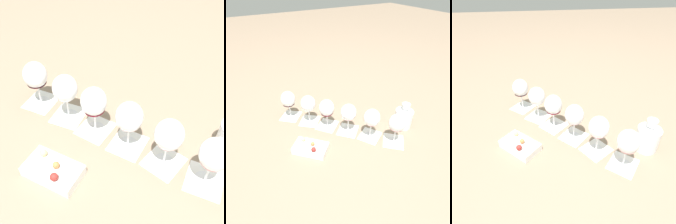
# 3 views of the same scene
# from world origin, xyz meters

# --- Properties ---
(ground_plane) EXTENTS (8.00, 8.00, 0.00)m
(ground_plane) POSITION_xyz_m (0.00, 0.00, 0.00)
(ground_plane) COLOR #7F6B56
(tasting_card_0) EXTENTS (0.16, 0.16, 0.00)m
(tasting_card_0) POSITION_xyz_m (-0.21, 0.25, 0.00)
(tasting_card_0) COLOR white
(tasting_card_0) RESTS_ON ground_plane
(tasting_card_1) EXTENTS (0.16, 0.15, 0.00)m
(tasting_card_1) POSITION_xyz_m (-0.12, 0.15, 0.00)
(tasting_card_1) COLOR white
(tasting_card_1) RESTS_ON ground_plane
(tasting_card_2) EXTENTS (0.16, 0.16, 0.00)m
(tasting_card_2) POSITION_xyz_m (-0.04, 0.05, 0.00)
(tasting_card_2) COLOR white
(tasting_card_2) RESTS_ON ground_plane
(tasting_card_3) EXTENTS (0.16, 0.16, 0.00)m
(tasting_card_3) POSITION_xyz_m (0.05, -0.05, 0.00)
(tasting_card_3) COLOR white
(tasting_card_3) RESTS_ON ground_plane
(tasting_card_4) EXTENTS (0.16, 0.16, 0.00)m
(tasting_card_4) POSITION_xyz_m (0.12, -0.15, 0.00)
(tasting_card_4) COLOR white
(tasting_card_4) RESTS_ON ground_plane
(tasting_card_5) EXTENTS (0.16, 0.16, 0.00)m
(tasting_card_5) POSITION_xyz_m (0.21, -0.26, 0.00)
(tasting_card_5) COLOR white
(tasting_card_5) RESTS_ON ground_plane
(wine_glass_0) EXTENTS (0.09, 0.09, 0.18)m
(wine_glass_0) POSITION_xyz_m (-0.21, 0.25, 0.12)
(wine_glass_0) COLOR white
(wine_glass_0) RESTS_ON tasting_card_0
(wine_glass_1) EXTENTS (0.09, 0.09, 0.18)m
(wine_glass_1) POSITION_xyz_m (-0.12, 0.15, 0.12)
(wine_glass_1) COLOR white
(wine_glass_1) RESTS_ON tasting_card_1
(wine_glass_2) EXTENTS (0.09, 0.09, 0.18)m
(wine_glass_2) POSITION_xyz_m (-0.04, 0.05, 0.12)
(wine_glass_2) COLOR white
(wine_glass_2) RESTS_ON tasting_card_2
(wine_glass_3) EXTENTS (0.09, 0.09, 0.18)m
(wine_glass_3) POSITION_xyz_m (0.05, -0.05, 0.12)
(wine_glass_3) COLOR white
(wine_glass_3) RESTS_ON tasting_card_3
(wine_glass_4) EXTENTS (0.09, 0.09, 0.18)m
(wine_glass_4) POSITION_xyz_m (0.12, -0.15, 0.12)
(wine_glass_4) COLOR white
(wine_glass_4) RESTS_ON tasting_card_4
(wine_glass_5) EXTENTS (0.09, 0.09, 0.18)m
(wine_glass_5) POSITION_xyz_m (0.21, -0.26, 0.12)
(wine_glass_5) COLOR white
(wine_glass_5) RESTS_ON tasting_card_5
(ceramic_vase) EXTENTS (0.10, 0.10, 0.16)m
(ceramic_vase) POSITION_xyz_m (-0.35, 0.17, 0.07)
(ceramic_vase) COLOR silver
(ceramic_vase) RESTS_ON ground_plane
(snack_dish) EXTENTS (0.19, 0.19, 0.06)m
(snack_dish) POSITION_xyz_m (0.22, 0.09, 0.02)
(snack_dish) COLOR white
(snack_dish) RESTS_ON ground_plane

